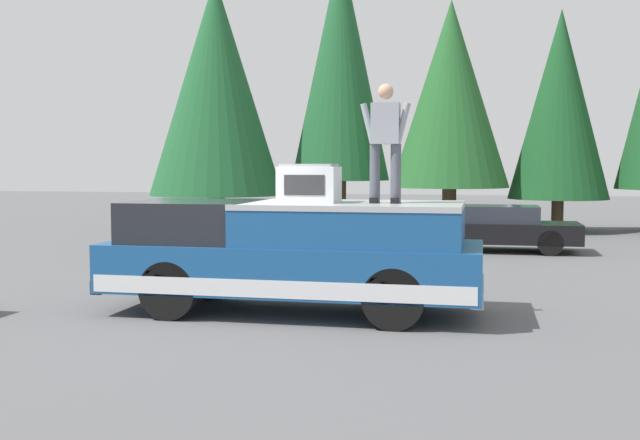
# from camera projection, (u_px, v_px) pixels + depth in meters

# --- Properties ---
(ground_plane) EXTENTS (90.00, 90.00, 0.00)m
(ground_plane) POSITION_uv_depth(u_px,v_px,m) (241.00, 312.00, 11.32)
(ground_plane) COLOR #565659
(pickup_truck) EXTENTS (2.01, 5.54, 1.65)m
(pickup_truck) POSITION_uv_depth(u_px,v_px,m) (294.00, 254.00, 11.21)
(pickup_truck) COLOR navy
(pickup_truck) RESTS_ON ground
(compressor_unit) EXTENTS (0.65, 0.84, 0.56)m
(compressor_unit) POSITION_uv_depth(u_px,v_px,m) (309.00, 183.00, 10.98)
(compressor_unit) COLOR silver
(compressor_unit) RESTS_ON pickup_truck
(person_on_truck_bed) EXTENTS (0.29, 0.72, 1.69)m
(person_on_truck_bed) POSITION_uv_depth(u_px,v_px,m) (385.00, 140.00, 10.74)
(person_on_truck_bed) COLOR #4C515B
(person_on_truck_bed) RESTS_ON pickup_truck
(parked_car_black) EXTENTS (1.64, 4.10, 1.16)m
(parked_car_black) POSITION_uv_depth(u_px,v_px,m) (497.00, 228.00, 19.17)
(parked_car_black) COLOR black
(parked_car_black) RESTS_ON ground
(conifer_left) EXTENTS (3.22, 3.22, 7.22)m
(conifer_left) POSITION_uv_depth(u_px,v_px,m) (560.00, 105.00, 24.60)
(conifer_left) COLOR #4C3826
(conifer_left) RESTS_ON ground
(conifer_center_left) EXTENTS (3.83, 3.83, 7.50)m
(conifer_center_left) POSITION_uv_depth(u_px,v_px,m) (450.00, 94.00, 24.53)
(conifer_center_left) COLOR #4C3826
(conifer_center_left) RESTS_ON ground
(conifer_center_right) EXTENTS (3.47, 3.47, 9.83)m
(conifer_center_right) POSITION_uv_depth(u_px,v_px,m) (341.00, 64.00, 26.63)
(conifer_center_right) COLOR #4C3826
(conifer_center_right) RESTS_ON ground
(conifer_right) EXTENTS (4.58, 4.58, 8.55)m
(conifer_right) POSITION_uv_depth(u_px,v_px,m) (216.00, 87.00, 25.87)
(conifer_right) COLOR #4C3826
(conifer_right) RESTS_ON ground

